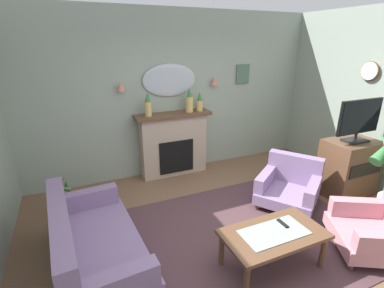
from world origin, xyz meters
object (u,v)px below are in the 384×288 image
mantel_vase_right (148,105)px  wall_sconce_right (214,81)px  mantel_vase_left (200,102)px  armchair_beside_couch (381,229)px  potted_plant_small_fern (61,195)px  mantel_vase_centre (189,102)px  wall_clock (370,71)px  fireplace (174,145)px  framed_picture (243,74)px  tv_cabinet (348,168)px  floral_couch (89,242)px  wall_sconce_left (121,87)px  wall_mirror (170,80)px  tv_remote (283,224)px  armchair_in_corner (290,185)px  coffee_table (274,237)px  tv_flatscreen (359,119)px

mantel_vase_right → wall_sconce_right: (1.30, 0.12, 0.31)m
mantel_vase_left → armchair_beside_couch: bearing=-71.9°
potted_plant_small_fern → mantel_vase_centre: bearing=12.6°
wall_sconce_right → wall_clock: (1.95, -1.57, 0.24)m
fireplace → framed_picture: 1.91m
framed_picture → tv_cabinet: bearing=-68.2°
floral_couch → wall_sconce_left: bearing=67.5°
wall_clock → potted_plant_small_fern: bearing=168.6°
wall_mirror → framed_picture: bearing=0.4°
wall_sconce_left → tv_remote: bearing=-66.0°
floral_couch → armchair_in_corner: 2.89m
wall_mirror → coffee_table: size_ratio=0.87×
tv_cabinet → tv_remote: bearing=-159.2°
armchair_in_corner → fireplace: bearing=126.1°
wall_sconce_left → armchair_in_corner: (2.08, -1.78, -1.35)m
tv_flatscreen → potted_plant_small_fern: tv_flatscreen is taller
framed_picture → tv_cabinet: framed_picture is taller
mantel_vase_left → potted_plant_small_fern: bearing=-168.4°
coffee_table → armchair_in_corner: bearing=41.2°
wall_mirror → wall_sconce_left: wall_mirror is taller
potted_plant_small_fern → armchair_beside_couch: bearing=-35.5°
mantel_vase_right → mantel_vase_centre: size_ratio=0.94×
mantel_vase_left → armchair_in_corner: size_ratio=0.30×
wall_mirror → tv_remote: (0.33, -2.70, -1.26)m
wall_mirror → wall_clock: wall_clock is taller
fireplace → mantel_vase_right: mantel_vase_right is taller
tv_flatscreen → wall_mirror: bearing=139.2°
fireplace → wall_mirror: size_ratio=1.42×
wall_clock → coffee_table: size_ratio=0.28×
tv_flatscreen → framed_picture: bearing=111.6°
wall_sconce_right → tv_flatscreen: bearing=-53.3°
wall_sconce_left → tv_cabinet: 3.86m
mantel_vase_right → armchair_beside_couch: bearing=-56.9°
framed_picture → potted_plant_small_fern: framed_picture is taller
wall_sconce_left → potted_plant_small_fern: size_ratio=0.26×
potted_plant_small_fern → fireplace: bearing=15.2°
tv_flatscreen → floral_couch: bearing=-179.9°
coffee_table → floral_couch: (-1.80, 0.79, -0.06)m
framed_picture → coffee_table: framed_picture is taller
wall_mirror → tv_cabinet: wall_mirror is taller
mantel_vase_left → tv_flatscreen: (1.79, -1.81, -0.07)m
wall_mirror → tv_cabinet: 3.26m
wall_sconce_right → armchair_beside_couch: bearing=-78.8°
fireplace → tv_cabinet: size_ratio=1.51×
mantel_vase_left → wall_sconce_left: size_ratio=2.46×
floral_couch → wall_sconce_right: bearing=37.7°
fireplace → floral_couch: fireplace is taller
coffee_table → tv_flatscreen: 2.43m
mantel_vase_left → armchair_in_corner: 2.07m
mantel_vase_centre → tv_flatscreen: 2.69m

